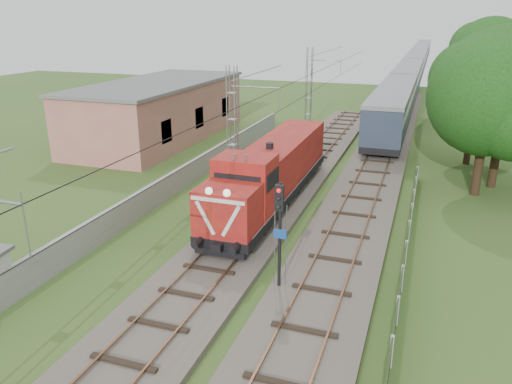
% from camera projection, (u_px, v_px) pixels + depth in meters
% --- Properties ---
extents(ground, '(140.00, 140.00, 0.00)m').
position_uv_depth(ground, '(194.00, 294.00, 20.43)').
color(ground, '#34551F').
rests_on(ground, ground).
extents(track_main, '(4.20, 70.00, 0.45)m').
position_uv_depth(track_main, '(251.00, 226.00, 26.60)').
color(track_main, '#6B6054').
rests_on(track_main, ground).
extents(track_side, '(4.20, 80.00, 0.45)m').
position_uv_depth(track_side, '(375.00, 168.00, 36.63)').
color(track_side, '#6B6054').
rests_on(track_side, ground).
extents(catenary, '(3.31, 70.00, 8.00)m').
position_uv_depth(catenary, '(233.00, 131.00, 30.68)').
color(catenary, gray).
rests_on(catenary, ground).
extents(boundary_wall, '(0.25, 40.00, 1.50)m').
position_uv_depth(boundary_wall, '(184.00, 177.00, 32.88)').
color(boundary_wall, '#9E9E99').
rests_on(boundary_wall, ground).
extents(station_building, '(8.40, 20.40, 5.22)m').
position_uv_depth(station_building, '(160.00, 110.00, 45.58)').
color(station_building, '#B1775F').
rests_on(station_building, ground).
extents(fence, '(0.12, 32.00, 1.20)m').
position_uv_depth(fence, '(402.00, 278.00, 20.42)').
color(fence, black).
rests_on(fence, ground).
extents(locomotive, '(2.83, 16.19, 4.11)m').
position_uv_depth(locomotive, '(272.00, 172.00, 29.15)').
color(locomotive, black).
rests_on(locomotive, ground).
extents(coach_rake, '(3.23, 120.70, 3.73)m').
position_uv_depth(coach_rake, '(415.00, 63.00, 91.32)').
color(coach_rake, black).
rests_on(coach_rake, ground).
extents(signal_post, '(0.52, 0.41, 4.75)m').
position_uv_depth(signal_post, '(280.00, 219.00, 19.43)').
color(signal_post, black).
rests_on(signal_post, ground).
extents(tree_a, '(7.61, 7.25, 9.87)m').
position_uv_depth(tree_a, '(491.00, 98.00, 29.72)').
color(tree_a, '#332015').
rests_on(tree_a, ground).
extents(tree_b, '(8.04, 7.65, 10.42)m').
position_uv_depth(tree_b, '(509.00, 88.00, 31.03)').
color(tree_b, '#332015').
rests_on(tree_b, ground).
extents(tree_c, '(6.29, 5.99, 8.16)m').
position_uv_depth(tree_c, '(477.00, 97.00, 36.72)').
color(tree_c, '#332015').
rests_on(tree_c, ground).
extents(tree_d, '(8.34, 7.94, 10.81)m').
position_uv_depth(tree_d, '(491.00, 59.00, 49.67)').
color(tree_d, '#332015').
rests_on(tree_d, ground).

